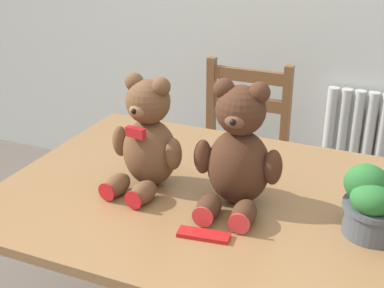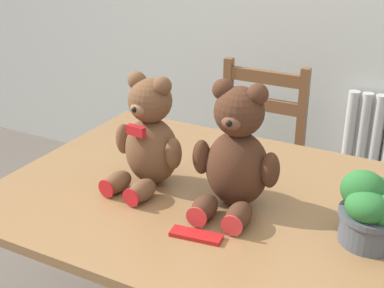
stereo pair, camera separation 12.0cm
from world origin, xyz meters
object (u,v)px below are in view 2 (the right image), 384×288
Objects in this scene: potted_plant at (374,211)px; chocolate_bar at (196,235)px; wooden_chair_behind at (250,163)px; teddy_bear_right at (236,155)px; teddy_bear_left at (149,139)px.

potted_plant is 0.48m from chocolate_bar.
wooden_chair_behind is 1.00m from teddy_bear_right.
teddy_bear_right is at bearing 84.17° from chocolate_bar.
teddy_bear_left is 0.30m from teddy_bear_right.
teddy_bear_right is (0.28, -0.85, 0.45)m from wooden_chair_behind.
teddy_bear_left is 1.68× the size of potted_plant.
wooden_chair_behind is at bearing -85.12° from teddy_bear_left.
chocolate_bar is (-0.02, -0.21, -0.16)m from teddy_bear_right.
chocolate_bar is at bearing -154.90° from potted_plant.
chocolate_bar is (0.28, -0.21, -0.15)m from teddy_bear_left.
teddy_bear_left is at bearing 88.81° from wooden_chair_behind.
wooden_chair_behind is at bearing 128.66° from potted_plant.
chocolate_bar is (0.26, -1.06, 0.29)m from wooden_chair_behind.
teddy_bear_left is (-0.02, -0.85, 0.44)m from wooden_chair_behind.
teddy_bear_right is 1.78× the size of potted_plant.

